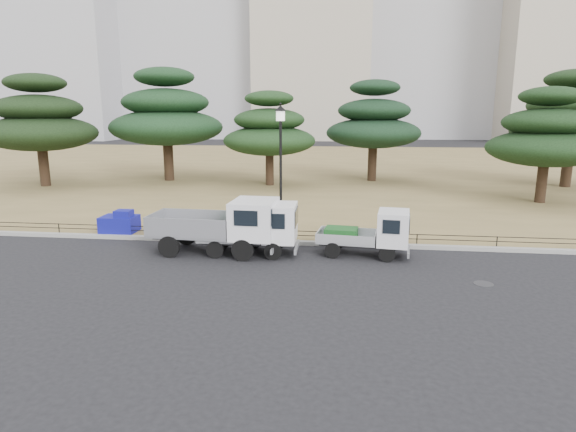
# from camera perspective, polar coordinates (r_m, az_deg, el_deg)

# --- Properties ---
(ground) EXTENTS (220.00, 220.00, 0.00)m
(ground) POSITION_cam_1_polar(r_m,az_deg,el_deg) (16.90, -0.83, -5.73)
(ground) COLOR black
(lawn) EXTENTS (120.00, 56.00, 0.15)m
(lawn) POSITION_cam_1_polar(r_m,az_deg,el_deg) (46.87, 4.30, 5.83)
(lawn) COLOR olive
(lawn) RESTS_ON ground
(curb) EXTENTS (120.00, 0.25, 0.16)m
(curb) POSITION_cam_1_polar(r_m,az_deg,el_deg) (19.35, 0.22, -3.16)
(curb) COLOR gray
(curb) RESTS_ON ground
(truck_large) EXTENTS (4.79, 2.08, 2.06)m
(truck_large) POSITION_cam_1_polar(r_m,az_deg,el_deg) (18.12, -7.88, -0.87)
(truck_large) COLOR black
(truck_large) RESTS_ON ground
(truck_kei_front) EXTENTS (3.65, 1.66, 1.91)m
(truck_kei_front) POSITION_cam_1_polar(r_m,az_deg,el_deg) (17.92, -3.78, -1.56)
(truck_kei_front) COLOR black
(truck_kei_front) RESTS_ON ground
(truck_kei_rear) EXTENTS (3.43, 1.76, 1.72)m
(truck_kei_rear) POSITION_cam_1_polar(r_m,az_deg,el_deg) (17.91, 9.73, -2.01)
(truck_kei_rear) COLOR black
(truck_kei_rear) RESTS_ON ground
(street_lamp) EXTENTS (0.48, 0.48, 5.33)m
(street_lamp) POSITION_cam_1_polar(r_m,az_deg,el_deg) (19.07, -0.88, 7.82)
(street_lamp) COLOR black
(street_lamp) RESTS_ON lawn
(pipe_fence) EXTENTS (38.00, 0.04, 0.40)m
(pipe_fence) POSITION_cam_1_polar(r_m,az_deg,el_deg) (19.40, 0.27, -2.02)
(pipe_fence) COLOR black
(pipe_fence) RESTS_ON lawn
(tarp_pile) EXTENTS (1.49, 1.10, 0.99)m
(tarp_pile) POSITION_cam_1_polar(r_m,az_deg,el_deg) (21.94, -19.30, -0.78)
(tarp_pile) COLOR #121490
(tarp_pile) RESTS_ON lawn
(manhole) EXTENTS (0.60, 0.60, 0.01)m
(manhole) POSITION_cam_1_polar(r_m,az_deg,el_deg) (16.20, 22.17, -7.45)
(manhole) COLOR #2D2D30
(manhole) RESTS_ON ground
(pine_west_far) EXTENTS (7.58, 7.58, 7.66)m
(pine_west_far) POSITION_cam_1_polar(r_m,az_deg,el_deg) (37.73, -27.39, 9.86)
(pine_west_far) COLOR black
(pine_west_far) RESTS_ON lawn
(pine_west_near) EXTENTS (8.32, 8.32, 8.32)m
(pine_west_near) POSITION_cam_1_polar(r_m,az_deg,el_deg) (37.61, -14.23, 11.40)
(pine_west_near) COLOR black
(pine_west_near) RESTS_ON lawn
(pine_center_left) EXTENTS (6.44, 6.44, 6.55)m
(pine_center_left) POSITION_cam_1_polar(r_m,az_deg,el_deg) (34.05, -2.22, 10.01)
(pine_center_left) COLOR black
(pine_center_left) RESTS_ON lawn
(pine_center_right) EXTENTS (7.01, 7.01, 7.43)m
(pine_center_right) POSITION_cam_1_polar(r_m,az_deg,el_deg) (36.87, 10.12, 10.81)
(pine_center_right) COLOR black
(pine_center_right) RESTS_ON lawn
(pine_east_near) EXTENTS (6.41, 6.41, 6.47)m
(pine_east_near) POSITION_cam_1_polar(r_m,az_deg,el_deg) (30.82, 28.33, 8.28)
(pine_east_near) COLOR black
(pine_east_near) RESTS_ON lawn
(pine_east_far) EXTENTS (7.87, 7.87, 7.91)m
(pine_east_far) POSITION_cam_1_polar(r_m,az_deg,el_deg) (38.43, 30.69, 9.76)
(pine_east_far) COLOR black
(pine_east_far) RESTS_ON lawn
(tower_east) EXTENTS (20.00, 18.00, 48.00)m
(tower_east) POSITION_cam_1_polar(r_m,az_deg,el_deg) (106.65, 29.75, 20.78)
(tower_east) COLOR #AAA08C
(tower_east) RESTS_ON ground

